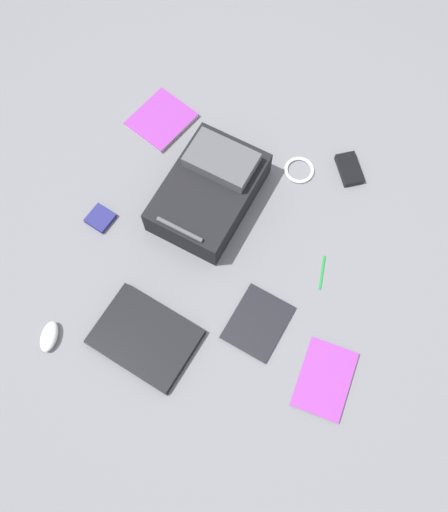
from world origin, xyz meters
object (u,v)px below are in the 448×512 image
at_px(book_blue, 325,379).
at_px(book_manual, 161,120).
at_px(backpack, 210,190).
at_px(computer_mouse, 49,337).
at_px(laptop, 145,337).
at_px(pen_black, 322,272).
at_px(cable_coil, 299,170).
at_px(earbud_pouch, 101,217).
at_px(power_brick, 349,169).
at_px(book_comic, 258,323).

xyz_separation_m(book_blue, book_manual, (0.92, -0.74, 0.00)).
relative_size(backpack, computer_mouse, 4.40).
xyz_separation_m(laptop, pen_black, (-0.50, -0.45, -0.01)).
bearing_deg(laptop, cable_coil, -109.16).
height_order(laptop, earbud_pouch, laptop).
distance_m(book_manual, pen_black, 0.89).
bearing_deg(power_brick, book_comic, 80.16).
bearing_deg(power_brick, book_manual, 4.12).
relative_size(book_comic, power_brick, 1.88).
relative_size(laptop, earbud_pouch, 4.31).
height_order(backpack, pen_black, backpack).
xyz_separation_m(laptop, book_comic, (-0.34, -0.19, -0.01)).
relative_size(cable_coil, power_brick, 0.87).
distance_m(book_blue, computer_mouse, 0.95).
xyz_separation_m(computer_mouse, power_brick, (-0.77, -1.01, -0.01)).
bearing_deg(book_blue, backpack, -38.82).
bearing_deg(earbud_pouch, cable_coil, -143.47).
bearing_deg(computer_mouse, pen_black, -156.40).
relative_size(backpack, pen_black, 3.62).
height_order(laptop, book_comic, laptop).
distance_m(cable_coil, power_brick, 0.19).
xyz_separation_m(laptop, earbud_pouch, (0.34, -0.35, -0.01)).
xyz_separation_m(backpack, laptop, (0.01, 0.58, -0.06)).
height_order(power_brick, pen_black, power_brick).
bearing_deg(book_comic, cable_coil, -84.66).
relative_size(book_manual, cable_coil, 2.42).
relative_size(book_comic, earbud_pouch, 2.87).
height_order(pen_black, earbud_pouch, earbud_pouch).
height_order(book_comic, earbud_pouch, earbud_pouch).
distance_m(laptop, computer_mouse, 0.33).
distance_m(pen_black, earbud_pouch, 0.84).
height_order(book_manual, pen_black, book_manual).
distance_m(laptop, earbud_pouch, 0.49).
relative_size(book_blue, pen_black, 1.88).
xyz_separation_m(backpack, book_comic, (-0.34, 0.39, -0.07)).
bearing_deg(backpack, book_blue, 141.18).
distance_m(computer_mouse, power_brick, 1.27).
bearing_deg(pen_black, earbud_pouch, 6.60).
distance_m(book_manual, power_brick, 0.77).
relative_size(cable_coil, earbud_pouch, 1.32).
height_order(cable_coil, power_brick, power_brick).
bearing_deg(book_comic, pen_black, -120.50).
xyz_separation_m(book_blue, earbud_pouch, (0.96, -0.26, 0.00)).
bearing_deg(book_blue, laptop, 8.33).
height_order(book_comic, cable_coil, cable_coil).
height_order(backpack, earbud_pouch, backpack).
relative_size(book_blue, earbud_pouch, 2.81).
xyz_separation_m(book_blue, book_comic, (0.28, -0.10, -0.00)).
height_order(book_blue, earbud_pouch, earbud_pouch).
bearing_deg(pen_black, book_blue, 108.71).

